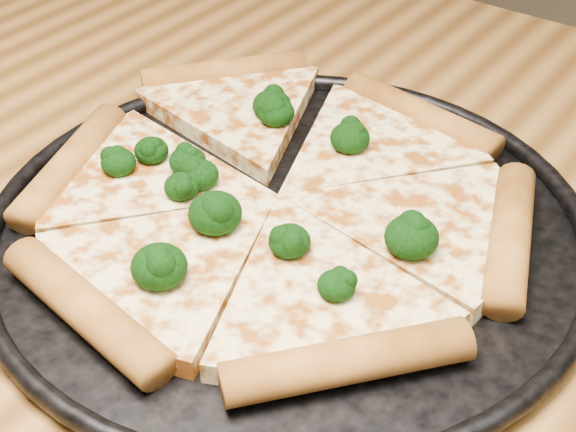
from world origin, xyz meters
The scene contains 4 objects.
dining_table centered at (0.00, 0.00, 0.66)m, with size 1.20×0.90×0.75m.
pizza_pan centered at (-0.11, 0.02, 0.76)m, with size 0.41×0.41×0.02m.
pizza centered at (-0.13, 0.04, 0.77)m, with size 0.38×0.36×0.03m.
broccoli_florets centered at (-0.14, 0.02, 0.78)m, with size 0.24×0.22×0.03m.
Camera 1 is at (0.15, -0.34, 1.11)m, focal length 53.38 mm.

